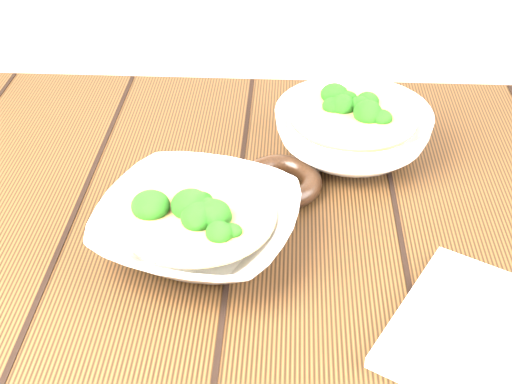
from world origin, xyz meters
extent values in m
cube|color=#36210F|center=(0.00, 0.00, 0.73)|extent=(1.20, 0.80, 0.04)
imported|color=white|center=(-0.06, -0.03, 0.78)|extent=(0.28, 0.28, 0.06)
cylinder|color=olive|center=(-0.06, -0.03, 0.80)|extent=(0.18, 0.18, 0.00)
ellipsoid|color=#2B6C18|center=(-0.04, -0.02, 0.80)|extent=(0.04, 0.03, 0.03)
ellipsoid|color=#2B6C18|center=(-0.04, 0.00, 0.80)|extent=(0.04, 0.03, 0.03)
ellipsoid|color=#2B6C18|center=(-0.07, 0.02, 0.80)|extent=(0.04, 0.03, 0.03)
ellipsoid|color=#2B6C18|center=(-0.08, -0.02, 0.80)|extent=(0.04, 0.03, 0.03)
ellipsoid|color=#2B6C18|center=(-0.10, -0.04, 0.80)|extent=(0.04, 0.03, 0.03)
ellipsoid|color=#2B6C18|center=(-0.08, -0.08, 0.80)|extent=(0.04, 0.03, 0.03)
ellipsoid|color=#2B6C18|center=(-0.05, -0.06, 0.80)|extent=(0.04, 0.03, 0.03)
ellipsoid|color=#2B6C18|center=(-0.02, -0.05, 0.80)|extent=(0.04, 0.03, 0.03)
imported|color=white|center=(0.13, 0.18, 0.78)|extent=(0.25, 0.25, 0.07)
cylinder|color=olive|center=(0.13, 0.18, 0.81)|extent=(0.17, 0.17, 0.00)
ellipsoid|color=#2B6C18|center=(0.15, 0.19, 0.81)|extent=(0.04, 0.04, 0.03)
ellipsoid|color=#2B6C18|center=(0.14, 0.21, 0.81)|extent=(0.04, 0.04, 0.03)
ellipsoid|color=#2B6C18|center=(0.09, 0.21, 0.81)|extent=(0.04, 0.04, 0.03)
ellipsoid|color=#2B6C18|center=(0.11, 0.17, 0.81)|extent=(0.04, 0.04, 0.03)
ellipsoid|color=#2B6C18|center=(0.12, 0.14, 0.81)|extent=(0.04, 0.04, 0.03)
ellipsoid|color=#2B6C18|center=(0.17, 0.14, 0.81)|extent=(0.04, 0.04, 0.03)
torus|color=black|center=(0.03, 0.08, 0.76)|extent=(0.12, 0.12, 0.03)
cylinder|color=#ADA699|center=(0.26, -0.18, 0.77)|extent=(0.11, 0.12, 0.01)
camera|label=1|loc=(0.04, -0.67, 1.29)|focal=50.00mm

